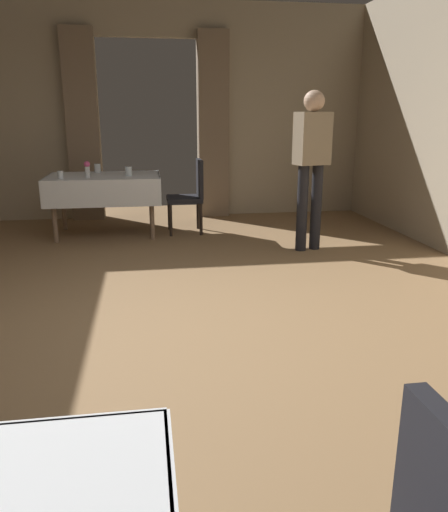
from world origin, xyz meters
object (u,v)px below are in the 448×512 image
(person_waiter_by_doorway, at_px, (312,158))
(glass_mid_d, at_px, (129,171))
(dining_table_mid, at_px, (104,184))
(flower_vase_mid, at_px, (87,169))
(glass_mid_b, at_px, (97,168))
(glass_mid_c, at_px, (60,175))
(chair_mid_right, at_px, (191,193))

(person_waiter_by_doorway, bearing_deg, glass_mid_d, 153.90)
(dining_table_mid, relative_size, person_waiter_by_doorway, 0.80)
(person_waiter_by_doorway, bearing_deg, flower_vase_mid, 159.77)
(glass_mid_b, height_order, person_waiter_by_doorway, person_waiter_by_doorway)
(dining_table_mid, height_order, person_waiter_by_doorway, person_waiter_by_doorway)
(flower_vase_mid, distance_m, glass_mid_d, 0.49)
(flower_vase_mid, bearing_deg, glass_mid_c, -161.36)
(glass_mid_b, bearing_deg, dining_table_mid, -72.49)
(chair_mid_right, distance_m, glass_mid_c, 1.59)
(glass_mid_d, xyz_separation_m, person_waiter_by_doorway, (1.98, -0.97, 0.22))
(dining_table_mid, bearing_deg, glass_mid_d, -23.06)
(glass_mid_d, height_order, person_waiter_by_doorway, person_waiter_by_doorway)
(dining_table_mid, relative_size, flower_vase_mid, 7.17)
(glass_mid_d, bearing_deg, chair_mid_right, 7.11)
(dining_table_mid, xyz_separation_m, flower_vase_mid, (-0.17, -0.20, 0.21))
(chair_mid_right, xyz_separation_m, glass_mid_c, (-1.54, -0.26, 0.28))
(dining_table_mid, distance_m, glass_mid_d, 0.37)
(person_waiter_by_doorway, bearing_deg, glass_mid_b, 149.38)
(flower_vase_mid, xyz_separation_m, person_waiter_by_doorway, (2.47, -0.91, 0.17))
(flower_vase_mid, height_order, glass_mid_b, flower_vase_mid)
(glass_mid_b, bearing_deg, glass_mid_d, -47.40)
(chair_mid_right, bearing_deg, glass_mid_b, 163.42)
(flower_vase_mid, xyz_separation_m, glass_mid_c, (-0.30, -0.10, -0.06))
(dining_table_mid, xyz_separation_m, chair_mid_right, (1.07, -0.04, -0.13))
(dining_table_mid, xyz_separation_m, glass_mid_d, (0.31, -0.13, 0.16))
(chair_mid_right, distance_m, person_waiter_by_doorway, 1.70)
(dining_table_mid, relative_size, glass_mid_d, 12.07)
(dining_table_mid, relative_size, glass_mid_c, 14.97)
(glass_mid_b, distance_m, glass_mid_d, 0.60)
(flower_vase_mid, relative_size, glass_mid_d, 1.68)
(glass_mid_c, bearing_deg, chair_mid_right, 9.56)
(dining_table_mid, distance_m, person_waiter_by_doorway, 2.57)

